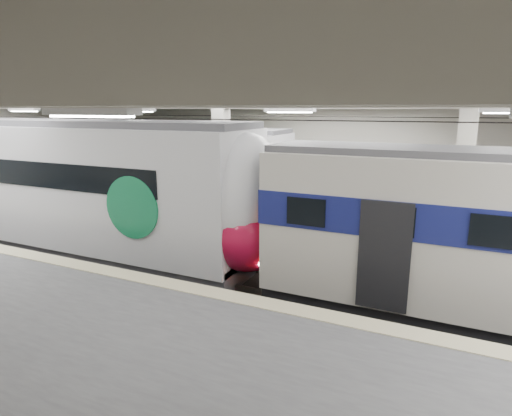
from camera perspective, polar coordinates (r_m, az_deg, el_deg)
The scene contains 3 objects.
station_hall at distance 10.25m, azimuth -3.06°, elevation 3.28°, with size 36.00×24.00×5.75m.
modern_emu at distance 15.22m, azimuth -19.33°, elevation 2.07°, with size 14.43×2.98×4.62m.
far_train at distance 20.78m, azimuth -13.21°, elevation 4.92°, with size 12.96×2.70×4.18m.
Camera 1 is at (4.78, -10.64, 4.99)m, focal length 30.00 mm.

